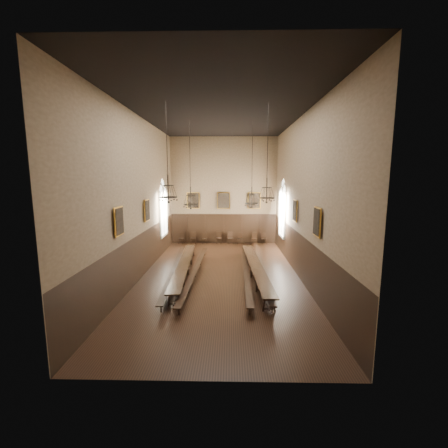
{
  "coord_description": "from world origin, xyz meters",
  "views": [
    {
      "loc": [
        0.57,
        -16.55,
        5.61
      ],
      "look_at": [
        0.19,
        1.5,
        2.82
      ],
      "focal_mm": 24.0,
      "sensor_mm": 36.0,
      "label": 1
    }
  ],
  "objects_px": {
    "chair_1": "(193,240)",
    "chair_7": "(264,241)",
    "chair_3": "(219,240)",
    "chandelier_front_right": "(267,191)",
    "chandelier_back_left": "(191,199)",
    "chair_4": "(230,240)",
    "bench_right_outer": "(262,270)",
    "chair_6": "(254,241)",
    "chair_5": "(240,241)",
    "chandelier_front_left": "(168,191)",
    "bench_right_inner": "(246,272)",
    "bench_left_outer": "(174,271)",
    "table_left": "(184,269)",
    "chandelier_back_right": "(252,198)",
    "table_right": "(256,271)",
    "bench_left_inner": "(195,272)",
    "chair_0": "(181,240)"
  },
  "relations": [
    {
      "from": "bench_right_inner",
      "to": "chair_5",
      "type": "distance_m",
      "value": 8.6
    },
    {
      "from": "chair_0",
      "to": "chair_3",
      "type": "relative_size",
      "value": 0.96
    },
    {
      "from": "table_left",
      "to": "chair_0",
      "type": "distance_m",
      "value": 8.49
    },
    {
      "from": "bench_right_inner",
      "to": "chair_7",
      "type": "bearing_deg",
      "value": 77.18
    },
    {
      "from": "chair_1",
      "to": "chair_7",
      "type": "relative_size",
      "value": 1.09
    },
    {
      "from": "bench_right_outer",
      "to": "chair_1",
      "type": "bearing_deg",
      "value": 121.3
    },
    {
      "from": "bench_right_outer",
      "to": "bench_left_inner",
      "type": "bearing_deg",
      "value": -174.27
    },
    {
      "from": "bench_left_inner",
      "to": "bench_right_outer",
      "type": "distance_m",
      "value": 3.88
    },
    {
      "from": "bench_right_outer",
      "to": "chair_6",
      "type": "relative_size",
      "value": 10.52
    },
    {
      "from": "bench_right_inner",
      "to": "bench_right_outer",
      "type": "xyz_separation_m",
      "value": [
        0.96,
        0.28,
        0.01
      ]
    },
    {
      "from": "chandelier_back_left",
      "to": "chandelier_front_left",
      "type": "distance_m",
      "value": 4.74
    },
    {
      "from": "chair_1",
      "to": "chair_5",
      "type": "relative_size",
      "value": 1.07
    },
    {
      "from": "bench_left_outer",
      "to": "chair_3",
      "type": "xyz_separation_m",
      "value": [
        2.25,
        8.59,
        0.01
      ]
    },
    {
      "from": "chair_3",
      "to": "chair_6",
      "type": "distance_m",
      "value": 3.01
    },
    {
      "from": "chandelier_front_left",
      "to": "chair_7",
      "type": "bearing_deg",
      "value": 62.87
    },
    {
      "from": "chair_4",
      "to": "chandelier_front_right",
      "type": "distance_m",
      "value": 11.9
    },
    {
      "from": "chair_4",
      "to": "chair_7",
      "type": "height_order",
      "value": "chair_4"
    },
    {
      "from": "chair_5",
      "to": "bench_left_inner",
      "type": "bearing_deg",
      "value": -96.06
    },
    {
      "from": "chair_4",
      "to": "chair_7",
      "type": "relative_size",
      "value": 1.1
    },
    {
      "from": "table_left",
      "to": "table_right",
      "type": "relative_size",
      "value": 0.98
    },
    {
      "from": "bench_right_inner",
      "to": "chair_1",
      "type": "bearing_deg",
      "value": 115.46
    },
    {
      "from": "chair_6",
      "to": "chandelier_back_left",
      "type": "xyz_separation_m",
      "value": [
        -4.51,
        -6.46,
        3.98
      ]
    },
    {
      "from": "chair_3",
      "to": "chandelier_front_right",
      "type": "bearing_deg",
      "value": -71.42
    },
    {
      "from": "table_left",
      "to": "chandelier_front_right",
      "type": "distance_m",
      "value": 6.81
    },
    {
      "from": "chair_4",
      "to": "chandelier_back_left",
      "type": "xyz_separation_m",
      "value": [
        -2.5,
        -6.56,
        3.98
      ]
    },
    {
      "from": "bench_right_outer",
      "to": "chair_7",
      "type": "distance_m",
      "value": 8.42
    },
    {
      "from": "chair_0",
      "to": "chandelier_back_left",
      "type": "relative_size",
      "value": 0.19
    },
    {
      "from": "table_left",
      "to": "chair_7",
      "type": "height_order",
      "value": "chair_7"
    },
    {
      "from": "chair_0",
      "to": "chandelier_front_right",
      "type": "distance_m",
      "value": 13.13
    },
    {
      "from": "bench_left_inner",
      "to": "chair_1",
      "type": "bearing_deg",
      "value": 97.75
    },
    {
      "from": "bench_left_outer",
      "to": "table_left",
      "type": "bearing_deg",
      "value": 13.69
    },
    {
      "from": "chair_4",
      "to": "chandelier_front_left",
      "type": "relative_size",
      "value": 0.23
    },
    {
      "from": "chair_1",
      "to": "chair_7",
      "type": "bearing_deg",
      "value": -5.09
    },
    {
      "from": "chair_1",
      "to": "chandelier_back_right",
      "type": "distance_m",
      "value": 8.71
    },
    {
      "from": "table_left",
      "to": "chair_5",
      "type": "xyz_separation_m",
      "value": [
        3.51,
        8.41,
        -0.08
      ]
    },
    {
      "from": "bench_right_outer",
      "to": "chair_1",
      "type": "xyz_separation_m",
      "value": [
        -5.04,
        8.3,
        -0.0
      ]
    },
    {
      "from": "chair_7",
      "to": "chandelier_front_right",
      "type": "xyz_separation_m",
      "value": [
        -1.15,
        -10.84,
        4.71
      ]
    },
    {
      "from": "bench_right_inner",
      "to": "chair_6",
      "type": "xyz_separation_m",
      "value": [
        1.12,
        8.51,
        0.01
      ]
    },
    {
      "from": "table_left",
      "to": "chair_5",
      "type": "relative_size",
      "value": 10.01
    },
    {
      "from": "chair_1",
      "to": "chair_0",
      "type": "bearing_deg",
      "value": 176.49
    },
    {
      "from": "bench_left_outer",
      "to": "chandelier_front_right",
      "type": "distance_m",
      "value": 7.19
    },
    {
      "from": "chair_4",
      "to": "chandelier_front_right",
      "type": "relative_size",
      "value": 0.23
    },
    {
      "from": "table_right",
      "to": "chandelier_front_right",
      "type": "height_order",
      "value": "chandelier_front_right"
    },
    {
      "from": "chair_3",
      "to": "chandelier_back_right",
      "type": "bearing_deg",
      "value": -65.28
    },
    {
      "from": "chandelier_back_left",
      "to": "chair_4",
      "type": "bearing_deg",
      "value": 69.16
    },
    {
      "from": "table_left",
      "to": "chandelier_front_left",
      "type": "bearing_deg",
      "value": -94.43
    },
    {
      "from": "chair_7",
      "to": "chandelier_back_left",
      "type": "height_order",
      "value": "chandelier_back_left"
    },
    {
      "from": "bench_left_inner",
      "to": "chair_5",
      "type": "height_order",
      "value": "chair_5"
    },
    {
      "from": "chair_4",
      "to": "chair_5",
      "type": "xyz_separation_m",
      "value": [
        0.81,
        -0.01,
        -0.02
      ]
    },
    {
      "from": "chair_7",
      "to": "chair_1",
      "type": "bearing_deg",
      "value": 169.68
    }
  ]
}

